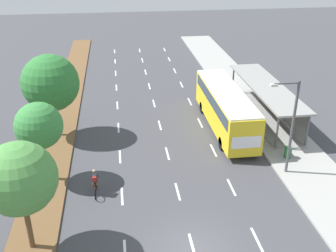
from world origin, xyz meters
name	(u,v)px	position (x,y,z in m)	size (l,w,h in m)	color
ground_plane	(193,250)	(0.00, 0.00, 0.00)	(140.00, 140.00, 0.00)	#424247
median_strip	(66,106)	(-8.30, 20.00, 0.06)	(2.60, 52.00, 0.12)	brown
sidewalk_right	(246,97)	(9.25, 20.00, 0.07)	(4.50, 52.00, 0.15)	#9E9E99
lane_divider_left	(118,116)	(-3.50, 17.31, 0.00)	(0.14, 45.62, 0.01)	white
lane_divider_center	(157,114)	(0.00, 17.31, 0.00)	(0.14, 45.62, 0.01)	white
lane_divider_right	(195,112)	(3.50, 17.31, 0.00)	(0.14, 45.62, 0.01)	white
bus_shelter	(268,98)	(9.53, 15.18, 1.87)	(2.90, 12.41, 2.86)	gray
bus	(225,105)	(5.25, 13.59, 2.07)	(2.54, 11.29, 3.37)	yellow
cyclist	(95,183)	(-5.11, 5.63, 0.79)	(0.46, 1.82, 1.71)	black
median_tree_nearest	(20,179)	(-8.21, 1.27, 4.26)	(3.60, 3.60, 5.95)	brown
median_tree_second	(39,126)	(-8.35, 7.66, 3.95)	(2.98, 2.98, 5.34)	brown
median_tree_third	(50,83)	(-8.40, 14.06, 4.49)	(4.37, 4.37, 6.57)	brown
streetlight	(291,122)	(7.42, 6.28, 3.89)	(1.91, 0.24, 6.50)	#4C4C51
trash_bin	(288,152)	(8.45, 8.03, 0.57)	(0.52, 0.52, 0.85)	#286B38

